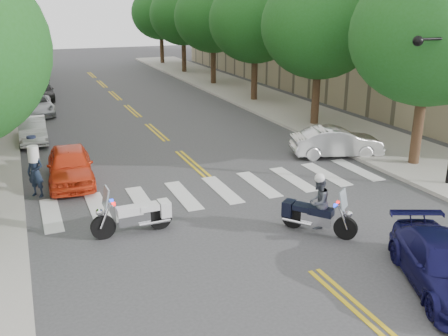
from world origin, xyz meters
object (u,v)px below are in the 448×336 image
motorcycle_parked (139,215)px  convertible (336,142)px  sedan_blue (443,265)px  officer_standing (36,172)px  motorcycle_police (316,206)px

motorcycle_parked → convertible: motorcycle_parked is taller
motorcycle_parked → sedan_blue: 8.65m
convertible → motorcycle_parked: bearing=130.1°
convertible → sedan_blue: 11.14m
motorcycle_parked → sedan_blue: motorcycle_parked is taller
officer_standing → convertible: size_ratio=0.45×
motorcycle_police → convertible: size_ratio=0.50×
motorcycle_police → sedan_blue: size_ratio=0.48×
motorcycle_police → convertible: (5.22, 6.50, -0.19)m
motorcycle_police → motorcycle_parked: 5.45m
motorcycle_police → officer_standing: bearing=-77.9°
officer_standing → convertible: (13.00, 0.00, -0.24)m
motorcycle_parked → sedan_blue: bearing=-135.4°
motorcycle_police → motorcycle_parked: bearing=-60.6°
officer_standing → convertible: bearing=42.6°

